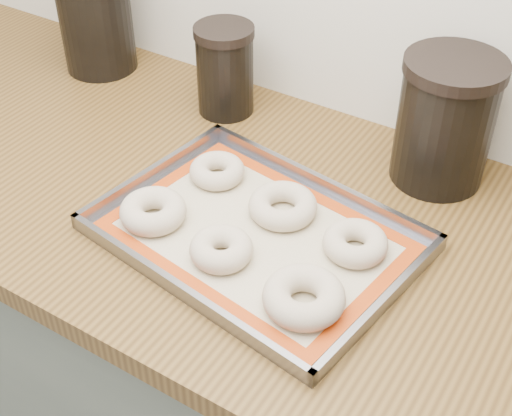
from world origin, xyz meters
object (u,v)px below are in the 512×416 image
Objects in this scene: bagel_back_left at (217,171)px; bagel_front_left at (153,211)px; bagel_back_mid at (283,206)px; bagel_back_right at (355,243)px; canister_mid at (225,70)px; canister_right at (445,121)px; baking_tray at (256,235)px; bagel_front_mid at (221,249)px; bagel_front_right at (304,297)px; canister_left at (95,11)px.

bagel_front_left is at bearing -99.27° from bagel_back_left.
bagel_back_right is at bearing -7.52° from bagel_back_mid.
canister_right reaches higher than canister_mid.
canister_right reaches higher than baking_tray.
bagel_front_mid is (-0.02, -0.07, 0.02)m from baking_tray.
bagel_back_right is 0.45× the size of canister_right.
canister_mid reaches higher than bagel_back_left.
canister_right is (0.03, 0.25, 0.09)m from bagel_back_right.
bagel_front_mid is 0.55× the size of canister_mid.
bagel_front_right is 1.05× the size of bagel_back_mid.
bagel_front_right is at bearing -7.88° from bagel_front_mid.
bagel_back_right is 0.57× the size of canister_mid.
bagel_back_right is (0.29, 0.10, -0.00)m from bagel_front_left.
canister_right is at bearing 54.46° from bagel_back_mid.
bagel_front_left is at bearing -143.86° from bagel_back_mid.
canister_left is at bearing 146.91° from bagel_front_mid.
bagel_front_left is 0.35m from canister_mid.
bagel_front_mid is 0.97× the size of bagel_back_right.
bagel_back_left is at bearing -24.82° from canister_left.
bagel_back_left is (-0.26, 0.17, -0.00)m from bagel_front_right.
canister_left is at bearing 179.32° from canister_mid.
baking_tray is 2.97× the size of canister_mid.
baking_tray is 5.24× the size of bagel_back_right.
bagel_front_left is 1.08× the size of bagel_back_right.
canister_right is (0.41, 0.01, 0.02)m from canister_mid.
bagel_front_mid is 1.01× the size of bagel_back_left.
bagel_front_left is 0.43× the size of canister_left.
canister_left reaches higher than baking_tray.
bagel_front_mid is at bearing -144.07° from bagel_back_right.
bagel_back_right is 0.26m from canister_right.
canister_mid is at bearing 105.05° from bagel_front_left.
canister_mid reaches higher than bagel_back_right.
bagel_back_left is (0.02, 0.14, -0.00)m from bagel_front_left.
canister_mid is at bearing 135.41° from bagel_front_right.
bagel_front_mid reaches higher than bagel_back_mid.
canister_right is (0.32, 0.35, 0.09)m from bagel_front_left.
canister_right is at bearing 62.42° from bagel_front_mid.
bagel_back_left is 0.27m from bagel_back_right.
canister_right is at bearing 1.74° from canister_mid.
bagel_back_left is 0.48m from canister_left.
bagel_back_mid reaches higher than baking_tray.
baking_tray is at bearing -49.12° from canister_mid.
canister_left is at bearing 152.92° from baking_tray.
bagel_front_right is at bearing -94.52° from bagel_back_right.
bagel_front_left is 0.20m from bagel_back_mid.
bagel_back_left is 0.38× the size of canister_left.
bagel_back_mid is at bearing -9.06° from bagel_back_left.
bagel_front_left is at bearing -39.91° from canister_left.
bagel_back_left is at bearing 171.69° from bagel_back_right.
bagel_front_mid is at bearing 172.12° from bagel_front_right.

